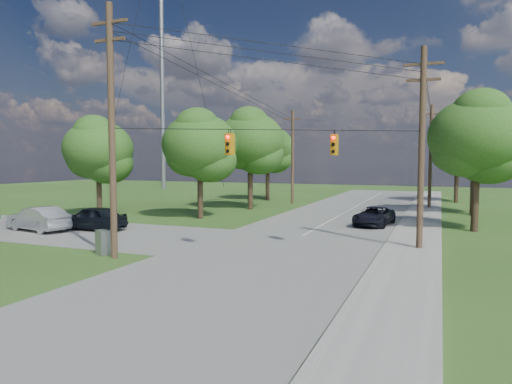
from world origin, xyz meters
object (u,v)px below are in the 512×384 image
at_px(car_cross_silver, 38,219).
at_px(pole_north_e, 431,156).
at_px(pole_sw, 112,128).
at_px(control_cabinet, 103,242).
at_px(pole_ne, 422,145).
at_px(car_main_north, 374,216).
at_px(car_cross_dark, 93,218).
at_px(pole_north_w, 293,156).

bearing_deg(car_cross_silver, pole_north_e, 147.51).
height_order(pole_sw, car_cross_silver, pole_sw).
bearing_deg(pole_north_e, control_cabinet, -116.45).
height_order(pole_ne, car_main_north, pole_ne).
height_order(car_cross_dark, car_main_north, car_cross_dark).
relative_size(pole_sw, pole_north_e, 1.20).
height_order(pole_sw, pole_ne, pole_sw).
bearing_deg(car_cross_dark, pole_north_w, 163.40).
bearing_deg(pole_ne, pole_north_e, 90.00).
bearing_deg(car_cross_dark, pole_north_e, 137.87).
xyz_separation_m(car_cross_silver, car_main_north, (20.19, 10.98, -0.15)).
xyz_separation_m(pole_north_e, pole_north_w, (-13.90, 0.00, 0.00)).
bearing_deg(pole_north_e, car_cross_silver, -133.55).
distance_m(pole_north_e, car_cross_dark, 31.26).
relative_size(pole_north_w, control_cabinet, 8.07).
bearing_deg(pole_sw, car_main_north, 57.33).
xyz_separation_m(pole_north_w, car_cross_dark, (-6.72, -23.10, -4.29)).
bearing_deg(car_cross_dark, car_main_north, 117.87).
height_order(pole_north_e, car_cross_dark, pole_north_e).
bearing_deg(car_cross_silver, car_cross_dark, 131.14).
distance_m(pole_sw, control_cabinet, 5.72).
height_order(pole_sw, control_cabinet, pole_sw).
xyz_separation_m(pole_sw, control_cabinet, (-1.03, 0.39, -5.61)).
relative_size(pole_ne, pole_north_e, 1.05).
distance_m(pole_north_e, pole_north_w, 13.90).
bearing_deg(pole_north_e, pole_north_w, 180.00).
xyz_separation_m(pole_sw, pole_north_w, (-0.40, 29.60, -1.10)).
height_order(car_cross_silver, car_main_north, car_cross_silver).
bearing_deg(pole_ne, pole_sw, -150.62).
relative_size(car_cross_silver, car_main_north, 1.03).
bearing_deg(pole_ne, car_main_north, 112.64).
relative_size(pole_sw, car_main_north, 2.52).
relative_size(pole_ne, car_main_north, 2.20).
relative_size(pole_north_w, car_cross_dark, 2.12).
relative_size(car_cross_dark, car_cross_silver, 0.96).
bearing_deg(pole_sw, pole_north_e, 65.48).
distance_m(pole_sw, car_cross_silver, 12.40).
bearing_deg(pole_north_e, pole_sw, -114.52).
distance_m(pole_north_e, car_cross_silver, 34.52).
height_order(pole_north_e, control_cabinet, pole_north_e).
height_order(pole_north_w, control_cabinet, pole_north_w).
relative_size(car_main_north, control_cabinet, 3.85).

